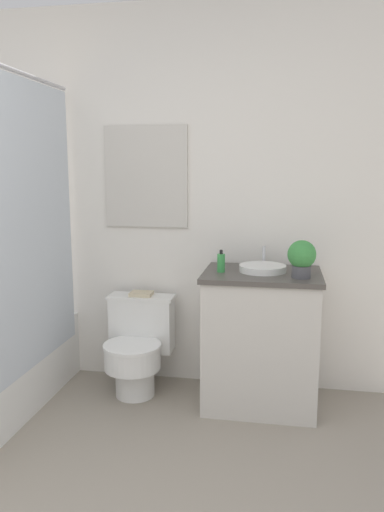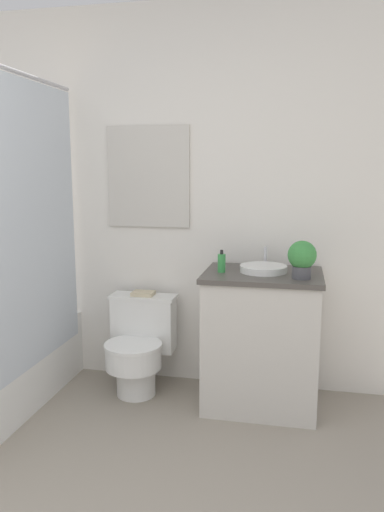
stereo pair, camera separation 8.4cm
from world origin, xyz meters
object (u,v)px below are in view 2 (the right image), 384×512
(soap_bottle, at_px, (222,263))
(book_on_tank, at_px, (143,293))
(potted_plant, at_px, (302,258))
(sink, at_px, (263,268))
(toilet, at_px, (139,345))

(soap_bottle, distance_m, book_on_tank, 0.64)
(soap_bottle, bearing_deg, potted_plant, -9.83)
(potted_plant, height_order, book_on_tank, potted_plant)
(sink, height_order, book_on_tank, sink)
(sink, bearing_deg, toilet, 179.03)
(toilet, distance_m, sink, 0.97)
(toilet, bearing_deg, sink, -0.97)
(potted_plant, bearing_deg, soap_bottle, 170.17)
(soap_bottle, bearing_deg, sink, 13.82)
(toilet, distance_m, soap_bottle, 0.81)
(sink, xyz_separation_m, book_on_tank, (-0.80, 0.13, -0.23))
(potted_plant, bearing_deg, toilet, 171.39)
(toilet, bearing_deg, book_on_tank, 90.00)
(toilet, xyz_separation_m, soap_bottle, (0.56, -0.07, 0.59))
(potted_plant, bearing_deg, book_on_tank, 165.16)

